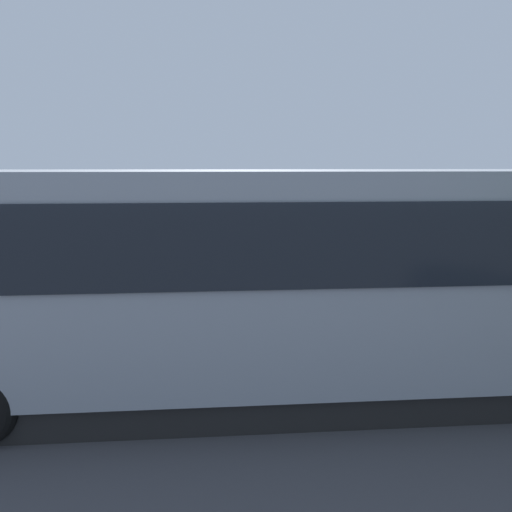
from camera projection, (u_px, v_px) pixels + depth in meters
The scene contains 15 objects.
ground_plane at pixel (308, 292), 12.67m from camera, with size 80.00×80.00×0.00m, color #424247.
tour_bus at pixel (286, 284), 6.83m from camera, with size 11.12×3.13×3.25m.
spectator_far_left at pixel (352, 277), 9.83m from camera, with size 0.57×0.33×1.75m.
spectator_left at pixel (291, 276), 9.70m from camera, with size 0.57×0.31×1.82m.
spectator_centre at pixel (244, 281), 9.56m from camera, with size 0.58×0.35×1.72m.
spectator_right at pixel (168, 276), 9.78m from camera, with size 0.58×0.37×1.81m.
spectator_far_right at pixel (107, 279), 9.57m from camera, with size 0.57×0.38×1.79m.
parked_motorcycle_silver at pixel (372, 314), 9.24m from camera, with size 2.05×0.58×0.99m.
parked_motorcycle_dark at pixel (82, 317), 9.04m from camera, with size 2.05×0.58×0.99m.
stunt_motorcycle at pixel (263, 242), 14.53m from camera, with size 2.01×0.81×1.64m.
traffic_cone at pixel (332, 259), 15.45m from camera, with size 0.34×0.34×0.63m.
bay_line_a at pixel (406, 277), 14.27m from camera, with size 0.21×4.10×0.01m.
bay_line_b at pixel (324, 280), 13.93m from camera, with size 0.20×3.96×0.01m.
bay_line_c at pixel (237, 283), 13.59m from camera, with size 0.22×4.64×0.01m.
bay_line_d at pixel (145, 286), 13.25m from camera, with size 0.20×4.00×0.01m.
Camera 1 is at (3.05, 11.96, 3.33)m, focal length 33.50 mm.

